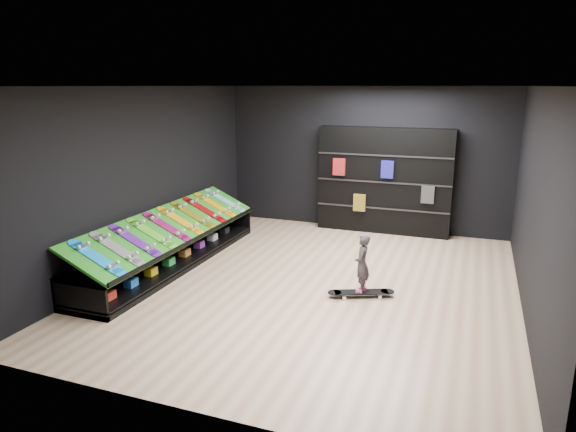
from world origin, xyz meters
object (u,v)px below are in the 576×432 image
(floor_skateboard, at_px, (361,294))
(child, at_px, (362,275))
(display_rack, at_px, (172,251))
(back_shelving, at_px, (384,181))

(floor_skateboard, xyz_separation_m, child, (0.00, 0.00, 0.30))
(floor_skateboard, bearing_deg, display_rack, 152.10)
(back_shelving, xyz_separation_m, floor_skateboard, (0.34, -3.58, -1.05))
(floor_skateboard, distance_m, child, 0.30)
(display_rack, distance_m, back_shelving, 4.57)
(display_rack, bearing_deg, floor_skateboard, -4.49)
(back_shelving, bearing_deg, floor_skateboard, -84.59)
(child, bearing_deg, display_rack, -99.76)
(back_shelving, relative_size, child, 5.31)
(back_shelving, xyz_separation_m, child, (0.34, -3.58, -0.75))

